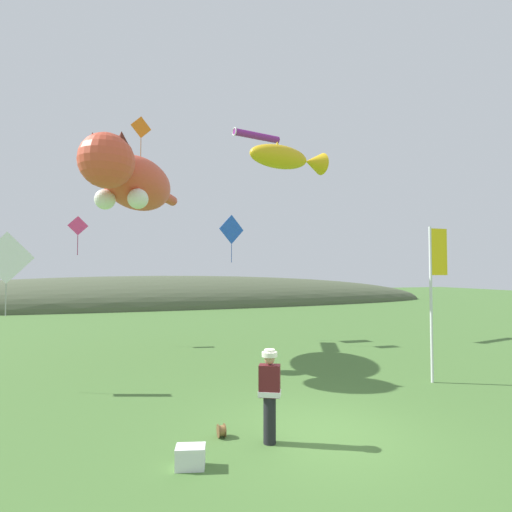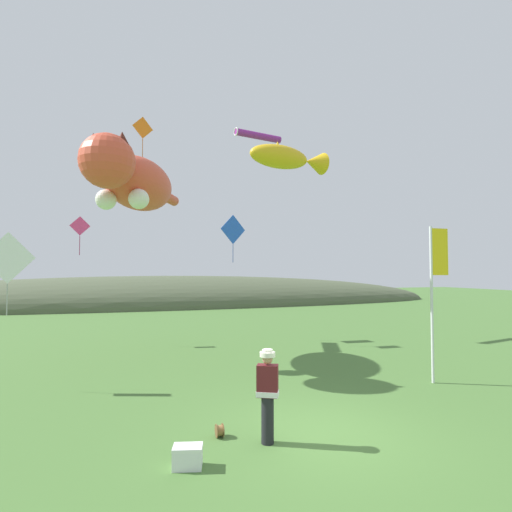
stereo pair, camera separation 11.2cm
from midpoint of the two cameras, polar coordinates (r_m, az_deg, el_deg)
ground_plane at (r=8.86m, az=9.26°, el=-23.85°), size 120.00×120.00×0.00m
distant_hill_ridge at (r=40.39m, az=-12.85°, el=-6.80°), size 60.41×12.85×5.68m
festival_attendant at (r=8.06m, az=2.08°, el=-18.92°), size 0.49×0.42×1.77m
kite_spool at (r=8.61m, az=-4.82°, el=-23.59°), size 0.14×0.26×0.26m
picnic_cooler at (r=7.52m, az=-9.28°, el=-26.45°), size 0.56×0.44×0.36m
festival_banner_pole at (r=13.03m, az=24.48°, el=-3.12°), size 0.66×0.08×4.61m
kite_giant_cat at (r=15.77m, az=-16.92°, el=10.15°), size 3.95×7.20×2.34m
kite_fish_windsock at (r=13.69m, az=4.75°, el=13.79°), size 2.97×1.32×0.89m
kite_tube_streamer at (r=21.74m, az=0.40°, el=16.80°), size 2.69×0.91×0.44m
kite_diamond_blue at (r=19.70m, az=-3.14°, el=3.77°), size 1.37×0.51×2.35m
kite_diamond_white at (r=13.26m, az=-31.71°, el=-0.27°), size 1.45×0.28×2.37m
kite_diamond_orange at (r=20.96m, az=-15.72°, el=17.18°), size 0.99×0.43×1.97m
kite_diamond_pink at (r=19.99m, az=-23.70°, el=3.88°), size 0.88×0.12×1.78m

